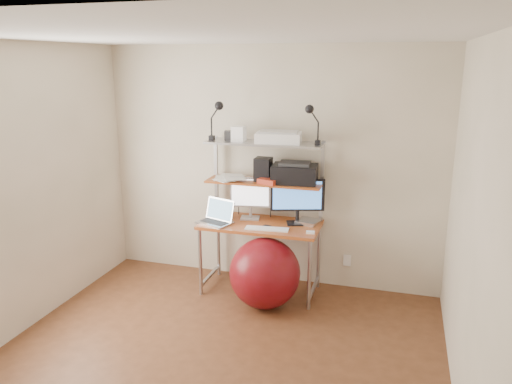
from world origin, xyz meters
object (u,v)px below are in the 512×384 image
at_px(laptop, 217,218).
at_px(exercise_ball, 265,273).
at_px(monitor_silver, 251,195).
at_px(printer, 295,173).
at_px(monitor_black, 297,198).

xyz_separation_m(laptop, exercise_ball, (0.56, -0.22, -0.45)).
xyz_separation_m(monitor_silver, exercise_ball, (0.28, -0.45, -0.65)).
bearing_deg(printer, exercise_ball, -116.14).
distance_m(monitor_silver, monitor_black, 0.50).
height_order(laptop, exercise_ball, laptop).
height_order(monitor_silver, exercise_ball, monitor_silver).
distance_m(printer, exercise_ball, 1.03).
bearing_deg(printer, monitor_silver, 176.20).
bearing_deg(monitor_black, laptop, 176.73).
relative_size(monitor_silver, printer, 1.01).
bearing_deg(exercise_ball, monitor_silver, 122.05).
bearing_deg(monitor_black, exercise_ball, -135.29).
relative_size(printer, exercise_ball, 0.68).
xyz_separation_m(monitor_black, printer, (-0.04, 0.04, 0.24)).
xyz_separation_m(monitor_silver, monitor_black, (0.50, -0.03, 0.02)).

